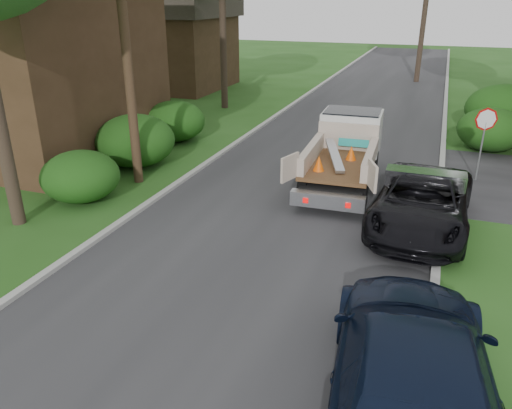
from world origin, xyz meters
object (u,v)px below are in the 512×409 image
(stop_sign, at_px, (485,129))
(black_pickup, at_px, (422,202))
(navy_suv, at_px, (412,373))
(house_left_far, at_px, (170,40))
(house_left_near, at_px, (10,39))
(utility_pole, at_px, (123,18))
(flatbed_truck, at_px, (347,145))

(stop_sign, distance_m, black_pickup, 4.89)
(stop_sign, relative_size, navy_suv, 0.42)
(house_left_far, height_order, navy_suv, house_left_far)
(stop_sign, height_order, house_left_near, house_left_near)
(stop_sign, xyz_separation_m, utility_pole, (-10.68, -4.02, 3.40))
(house_left_near, bearing_deg, navy_suv, -31.02)
(utility_pole, relative_size, black_pickup, 1.91)
(flatbed_truck, bearing_deg, house_left_near, -179.08)
(utility_pole, relative_size, house_left_far, 1.32)
(flatbed_truck, xyz_separation_m, navy_suv, (2.84, -10.25, -0.31))
(house_left_far, xyz_separation_m, flatbed_truck, (14.46, -14.25, -1.90))
(black_pickup, bearing_deg, stop_sign, 73.44)
(house_left_near, bearing_deg, flatbed_truck, 3.29)
(flatbed_truck, relative_size, navy_suv, 0.97)
(navy_suv, bearing_deg, house_left_near, -36.47)
(stop_sign, distance_m, navy_suv, 11.62)
(navy_suv, bearing_deg, stop_sign, -102.39)
(utility_pole, distance_m, house_left_far, 18.93)
(stop_sign, distance_m, flatbed_truck, 4.46)
(house_left_far, bearing_deg, navy_suv, -54.77)
(utility_pole, height_order, navy_suv, utility_pole)
(stop_sign, bearing_deg, house_left_near, -173.37)
(stop_sign, distance_m, house_left_near, 17.50)
(house_left_near, xyz_separation_m, house_left_far, (-1.50, 15.00, -1.23))
(utility_pole, distance_m, flatbed_truck, 8.08)
(black_pickup, distance_m, navy_suv, 7.00)
(utility_pole, bearing_deg, navy_suv, -38.87)
(utility_pole, distance_m, house_left_near, 6.88)
(stop_sign, height_order, flatbed_truck, stop_sign)
(stop_sign, xyz_separation_m, house_left_far, (-18.70, 13.00, 1.27))
(utility_pole, xyz_separation_m, navy_suv, (9.28, -7.48, -4.33))
(flatbed_truck, bearing_deg, house_left_far, 133.04)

